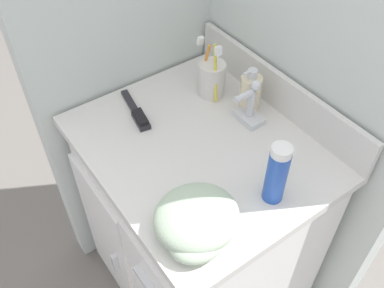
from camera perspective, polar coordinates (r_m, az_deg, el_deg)
The scene contains 10 objects.
ground_plane at distance 1.85m, azimuth 0.78°, elevation -17.25°, with size 6.00×6.00×0.00m, color slate.
wall_back at distance 1.21m, azimuth 15.23°, elevation 17.32°, with size 0.88×0.08×2.20m, color silver.
vanity at distance 1.50m, azimuth 0.79°, elevation -10.17°, with size 0.70×0.60×0.79m.
backsplash at distance 1.31m, azimuth 11.35°, elevation 6.99°, with size 0.70×0.02×0.12m.
sink_faucet at distance 1.25m, azimuth 7.68°, elevation 4.83°, with size 0.09×0.09×0.14m.
toothbrush_cup at distance 1.34m, azimuth 2.66°, elevation 8.75°, with size 0.11×0.08×0.20m.
soap_dispenser at distance 1.29m, azimuth 7.76°, elevation 6.84°, with size 0.06×0.07×0.15m.
shaving_cream_can at distance 1.03m, azimuth 11.23°, elevation -3.93°, with size 0.05×0.05×0.18m.
hairbrush at distance 1.29m, azimuth -7.27°, elevation 4.01°, with size 0.19×0.06×0.03m.
hand_towel at distance 0.99m, azimuth 0.65°, elevation -10.38°, with size 0.20×0.21×0.08m.
Camera 1 is at (0.67, -0.51, 1.65)m, focal length 40.00 mm.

